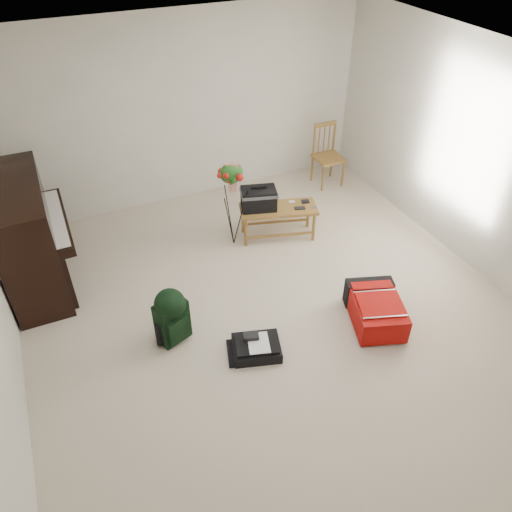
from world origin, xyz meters
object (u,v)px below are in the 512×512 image
red_suitcase (373,306)px  black_duffel (256,347)px  green_backpack (171,314)px  flower_stand (233,205)px  piano (29,238)px  dining_chair (327,156)px  bench (266,204)px

red_suitcase → black_duffel: red_suitcase is taller
green_backpack → flower_stand: flower_stand is taller
green_backpack → black_duffel: bearing=-57.3°
piano → dining_chair: (4.13, 0.64, -0.16)m
bench → green_backpack: (-1.57, -1.19, -0.18)m
piano → dining_chair: bearing=8.8°
red_suitcase → green_backpack: 2.07m
black_duffel → red_suitcase: bearing=13.5°
red_suitcase → black_duffel: bearing=-164.3°
piano → red_suitcase: (3.10, -2.06, -0.44)m
piano → green_backpack: piano is taller
piano → dining_chair: size_ratio=1.67×
dining_chair → black_duffel: bearing=-130.8°
piano → green_backpack: (1.12, -1.48, -0.26)m
piano → dining_chair: piano is taller
dining_chair → green_backpack: bearing=-144.1°
black_duffel → flower_stand: flower_stand is taller
black_duffel → green_backpack: 0.89m
bench → black_duffel: bench is taller
dining_chair → piano: bearing=-170.5°
black_duffel → flower_stand: 1.89m
red_suitcase → black_duffel: (-1.30, 0.07, -0.09)m
piano → dining_chair: 4.18m
bench → flower_stand: bearing=-173.7°
bench → red_suitcase: bearing=-60.7°
flower_stand → bench: bearing=11.6°
dining_chair → green_backpack: 3.68m
dining_chair → red_suitcase: (-1.03, -2.70, -0.28)m
flower_stand → black_duffel: bearing=-83.8°
piano → red_suitcase: 3.74m
dining_chair → flower_stand: (-1.85, -0.87, 0.13)m
bench → flower_stand: 0.42m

